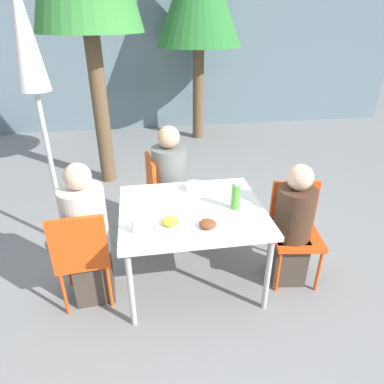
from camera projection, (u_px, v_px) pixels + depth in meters
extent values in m
plane|color=gray|center=(192.00, 278.00, 3.08)|extent=(24.00, 24.00, 0.00)
cube|color=slate|center=(153.00, 50.00, 6.58)|extent=(10.00, 0.20, 3.00)
cube|color=white|center=(192.00, 211.00, 2.76)|extent=(1.16, 0.99, 0.04)
cylinder|color=#B7B7B7|center=(131.00, 290.00, 2.47)|extent=(0.04, 0.04, 0.68)
cylinder|color=#B7B7B7|center=(268.00, 274.00, 2.62)|extent=(0.04, 0.04, 0.68)
cylinder|color=#B7B7B7|center=(131.00, 225.00, 3.24)|extent=(0.04, 0.04, 0.68)
cylinder|color=#B7B7B7|center=(237.00, 216.00, 3.38)|extent=(0.04, 0.04, 0.68)
cube|color=#E54C14|center=(84.00, 254.00, 2.70)|extent=(0.43, 0.43, 0.04)
cube|color=#E54C14|center=(78.00, 243.00, 2.44)|extent=(0.40, 0.07, 0.42)
cylinder|color=#E54C14|center=(68.00, 266.00, 2.92)|extent=(0.03, 0.03, 0.41)
cylinder|color=#E54C14|center=(109.00, 260.00, 2.99)|extent=(0.03, 0.03, 0.41)
cylinder|color=#E54C14|center=(64.00, 294.00, 2.63)|extent=(0.03, 0.03, 0.41)
cylinder|color=#E54C14|center=(110.00, 286.00, 2.70)|extent=(0.03, 0.03, 0.41)
cube|color=#473D33|center=(94.00, 273.00, 2.81)|extent=(0.32, 0.32, 0.45)
cylinder|color=beige|center=(85.00, 221.00, 2.58)|extent=(0.33, 0.33, 0.55)
sphere|color=beige|center=(77.00, 176.00, 2.40)|extent=(0.20, 0.20, 0.20)
cube|color=#E54C14|center=(296.00, 237.00, 2.90)|extent=(0.45, 0.45, 0.04)
cube|color=#E54C14|center=(294.00, 203.00, 2.96)|extent=(0.40, 0.09, 0.42)
cylinder|color=#E54C14|center=(319.00, 271.00, 2.86)|extent=(0.03, 0.03, 0.41)
cylinder|color=#E54C14|center=(278.00, 272.00, 2.85)|extent=(0.03, 0.03, 0.41)
cylinder|color=#E54C14|center=(306.00, 247.00, 3.16)|extent=(0.03, 0.03, 0.41)
cylinder|color=#E54C14|center=(269.00, 247.00, 3.15)|extent=(0.03, 0.03, 0.41)
cube|color=#473D33|center=(287.00, 257.00, 3.00)|extent=(0.32, 0.32, 0.45)
cylinder|color=#472D1E|center=(294.00, 213.00, 2.79)|extent=(0.31, 0.31, 0.44)
sphere|color=beige|center=(300.00, 177.00, 2.64)|extent=(0.21, 0.21, 0.21)
cube|color=#E54C14|center=(169.00, 196.00, 3.57)|extent=(0.45, 0.45, 0.04)
cube|color=#E54C14|center=(151.00, 178.00, 3.42)|extent=(0.09, 0.40, 0.42)
cylinder|color=#E54C14|center=(181.00, 204.00, 3.86)|extent=(0.03, 0.03, 0.41)
cylinder|color=#E54C14|center=(190.00, 220.00, 3.57)|extent=(0.03, 0.03, 0.41)
cylinder|color=#E54C14|center=(151.00, 209.00, 3.77)|extent=(0.03, 0.03, 0.41)
cylinder|color=#E54C14|center=(158.00, 225.00, 3.48)|extent=(0.03, 0.03, 0.41)
cube|color=#383842|center=(171.00, 215.00, 3.62)|extent=(0.35, 0.35, 0.45)
cylinder|color=slate|center=(170.00, 173.00, 3.40)|extent=(0.35, 0.35, 0.53)
sphere|color=tan|center=(169.00, 137.00, 3.23)|extent=(0.22, 0.22, 0.22)
cylinder|color=#333333|center=(67.00, 241.00, 3.54)|extent=(0.36, 0.36, 0.05)
cylinder|color=#BCBCBC|center=(44.00, 129.00, 2.99)|extent=(0.04, 0.04, 2.44)
cone|color=silver|center=(24.00, 31.00, 2.63)|extent=(0.26, 0.26, 0.89)
cylinder|color=white|center=(170.00, 225.00, 2.52)|extent=(0.22, 0.22, 0.01)
ellipsoid|color=gold|center=(170.00, 221.00, 2.51)|extent=(0.12, 0.12, 0.05)
cylinder|color=white|center=(208.00, 228.00, 2.49)|extent=(0.23, 0.23, 0.01)
ellipsoid|color=brown|center=(208.00, 224.00, 2.48)|extent=(0.13, 0.13, 0.05)
cylinder|color=#51A338|center=(236.00, 197.00, 2.71)|extent=(0.07, 0.07, 0.21)
cylinder|color=white|center=(236.00, 184.00, 2.65)|extent=(0.05, 0.05, 0.02)
cylinder|color=white|center=(136.00, 226.00, 2.43)|extent=(0.07, 0.07, 0.10)
cylinder|color=white|center=(194.00, 187.00, 3.04)|extent=(0.16, 0.16, 0.06)
cylinder|color=brown|center=(198.00, 94.00, 6.25)|extent=(0.20, 0.20, 1.62)
cylinder|color=brown|center=(101.00, 113.00, 4.48)|extent=(0.20, 0.20, 1.92)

